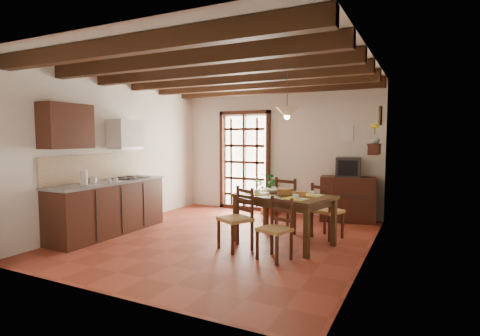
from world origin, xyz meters
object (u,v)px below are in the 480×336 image
Objects in this scene: chair_near_left at (236,230)px; kitchen_counter at (109,207)px; crt_tv at (348,167)px; potted_plant at (269,188)px; chair_near_right at (275,240)px; dining_table at (284,201)px; chair_far_right at (327,221)px; chair_far_left at (290,214)px; pendant_lamp at (287,112)px; sideboard at (348,199)px.

kitchen_counter is at bearing -147.85° from chair_near_left.
potted_plant is at bearing 174.68° from crt_tv.
crt_tv is at bearing 97.90° from chair_near_right.
kitchen_counter reaches higher than dining_table.
potted_plant is (-1.59, 1.39, 0.28)m from chair_far_right.
crt_tv is (0.45, 2.84, 0.82)m from chair_near_right.
dining_table is at bearing 115.55° from chair_far_left.
pendant_lamp is at bearing 16.67° from kitchen_counter.
chair_far_right is 2.13m from potted_plant.
chair_far_right is (0.53, 0.62, -0.39)m from dining_table.
chair_far_right is at bearing 92.24° from chair_near_right.
kitchen_counter is at bearing -123.94° from potted_plant.
chair_near_right is 2.99m from crt_tv.
dining_table is at bearing 14.86° from kitchen_counter.
kitchen_counter reaches higher than sideboard.
pendant_lamp is (2.94, 0.88, 1.60)m from kitchen_counter.
chair_near_left is at bearing -177.93° from chair_near_right.
chair_near_left reaches higher than sideboard.
kitchen_counter is 2.44× the size of chair_far_right.
sideboard is 0.55× the size of potted_plant.
chair_near_right is 0.81× the size of sideboard.
dining_table is 1.92× the size of pendant_lamp.
crt_tv is (1.14, 2.66, 0.79)m from chair_near_left.
chair_far_right is at bearing -102.44° from sideboard.
sideboard is at bearing -68.62° from chair_far_right.
chair_far_left is 1.47m from sideboard.
chair_far_right is (3.47, 1.40, -0.18)m from kitchen_counter.
crt_tv is (0.77, 1.24, 0.78)m from chair_far_left.
kitchen_counter is 3.05m from dining_table.
crt_tv is (0.00, -0.01, 0.64)m from sideboard.
chair_far_right reaches higher than sideboard.
pendant_lamp is at bearing -60.95° from potted_plant.
crt_tv is at bearing -99.32° from sideboard.
chair_far_left is at bearing 116.06° from dining_table.
chair_near_left is 2.00m from pendant_lamp.
sideboard is at bearing -107.51° from chair_far_left.
potted_plant reaches higher than chair_far_right.
crt_tv is at bearing 1.04° from potted_plant.
pendant_lamp reaches higher than chair_near_right.
chair_far_left is at bearing -131.08° from sideboard.
potted_plant reaches higher than dining_table.
chair_near_left is at bearing -126.41° from pendant_lamp.
dining_table is at bearing 73.85° from chair_far_right.
chair_near_right is at bearing -105.34° from crt_tv.
potted_plant reaches higher than chair_far_left.
chair_far_right is 1.94m from pendant_lamp.
chair_far_left is 1.53m from potted_plant.
chair_near_right is at bearing -0.44° from kitchen_counter.
chair_near_left reaches higher than chair_far_right.
kitchen_counter reaches higher than chair_near_right.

